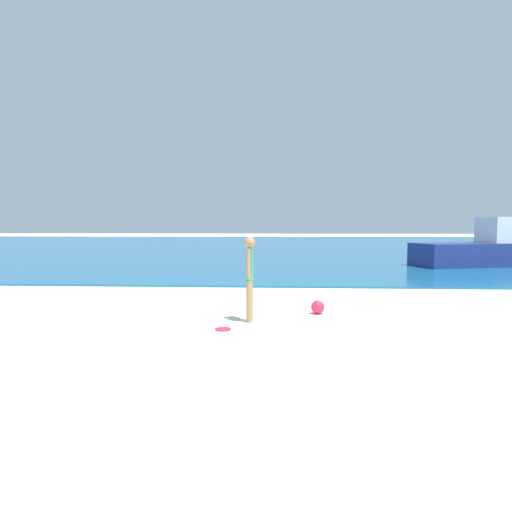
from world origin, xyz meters
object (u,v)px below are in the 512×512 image
(boat_near, at_px, (489,249))
(person_standing, at_px, (250,274))
(frisbee, at_px, (223,329))
(beach_ball, at_px, (318,307))

(boat_near, bearing_deg, person_standing, 34.63)
(frisbee, relative_size, boat_near, 0.04)
(boat_near, height_order, beach_ball, boat_near)
(person_standing, height_order, frisbee, person_standing)
(person_standing, relative_size, boat_near, 0.24)
(beach_ball, bearing_deg, person_standing, -149.68)
(beach_ball, bearing_deg, frisbee, -140.65)
(frisbee, bearing_deg, boat_near, 49.54)
(person_standing, bearing_deg, beach_ball, 125.28)
(beach_ball, bearing_deg, boat_near, 51.25)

